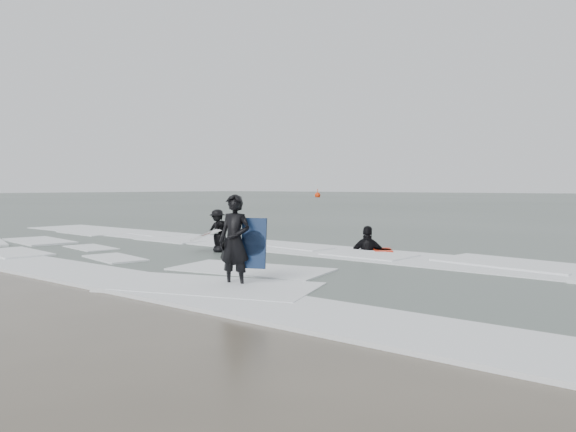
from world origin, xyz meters
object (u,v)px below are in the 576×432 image
Objects in this scene: surfer_centre at (235,288)px; surfer_wading at (223,254)px; buoy at (318,195)px; surfer_breaker at (218,232)px; surfer_right_near at (368,253)px.

surfer_centre is 5.50m from surfer_wading.
buoy is at bearing -24.77° from surfer_wading.
surfer_centre is at bearing 169.20° from surfer_wading.
surfer_right_near is at bearing -29.20° from surfer_breaker.
buoy is at bearing 109.01° from surfer_breaker.
surfer_right_near is (-1.04, 6.48, 0.00)m from surfer_centre.
surfer_centre is 0.99× the size of surfer_breaker.
surfer_right_near reaches higher than surfer_wading.
surfer_breaker is at bearing -11.68° from surfer_wading.
surfer_breaker is at bearing -35.04° from surfer_right_near.
surfer_wading is 83.70m from buoy.
surfer_centre is at bearing -54.26° from buoy.
surfer_centre is 1.19× the size of surfer_wading.
surfer_breaker reaches higher than surfer_centre.
buoy reaches higher than surfer_breaker.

